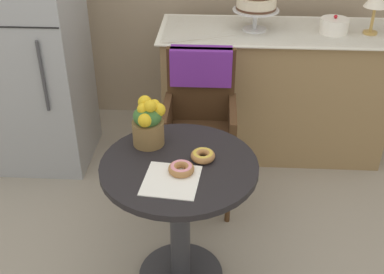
# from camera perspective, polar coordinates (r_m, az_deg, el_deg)

# --- Properties ---
(cafe_table) EXTENTS (0.72, 0.72, 0.72)m
(cafe_table) POSITION_cam_1_polar(r_m,az_deg,el_deg) (2.29, -1.48, -7.52)
(cafe_table) COLOR black
(cafe_table) RESTS_ON ground
(wicker_chair) EXTENTS (0.42, 0.45, 0.95)m
(wicker_chair) POSITION_cam_1_polar(r_m,az_deg,el_deg) (2.82, 0.97, 3.86)
(wicker_chair) COLOR #472D19
(wicker_chair) RESTS_ON ground
(paper_napkin) EXTENTS (0.26, 0.27, 0.00)m
(paper_napkin) POSITION_cam_1_polar(r_m,az_deg,el_deg) (2.06, -2.48, -5.17)
(paper_napkin) COLOR white
(paper_napkin) RESTS_ON cafe_table
(donut_front) EXTENTS (0.12, 0.12, 0.04)m
(donut_front) POSITION_cam_1_polar(r_m,az_deg,el_deg) (2.09, -1.29, -3.74)
(donut_front) COLOR #AD7542
(donut_front) RESTS_ON cafe_table
(donut_mid) EXTENTS (0.11, 0.11, 0.04)m
(donut_mid) POSITION_cam_1_polar(r_m,az_deg,el_deg) (2.18, 1.30, -2.18)
(donut_mid) COLOR #AD7542
(donut_mid) RESTS_ON cafe_table
(flower_vase) EXTENTS (0.16, 0.17, 0.24)m
(flower_vase) POSITION_cam_1_polar(r_m,az_deg,el_deg) (2.25, -5.22, 1.78)
(flower_vase) COLOR brown
(flower_vase) RESTS_ON cafe_table
(display_counter) EXTENTS (1.56, 0.62, 0.90)m
(display_counter) POSITION_cam_1_polar(r_m,az_deg,el_deg) (3.44, 9.50, 5.34)
(display_counter) COLOR #93754C
(display_counter) RESTS_ON ground
(tiered_cake_stand) EXTENTS (0.30, 0.30, 0.33)m
(tiered_cake_stand) POSITION_cam_1_polar(r_m,az_deg,el_deg) (3.19, 7.68, 15.88)
(tiered_cake_stand) COLOR silver
(tiered_cake_stand) RESTS_ON display_counter
(round_layer_cake) EXTENTS (0.18, 0.18, 0.12)m
(round_layer_cake) POSITION_cam_1_polar(r_m,az_deg,el_deg) (3.29, 16.54, 12.56)
(round_layer_cake) COLOR white
(round_layer_cake) RESTS_ON display_counter
(table_lamp) EXTENTS (0.15, 0.15, 0.28)m
(table_lamp) POSITION_cam_1_polar(r_m,az_deg,el_deg) (3.30, 21.08, 14.93)
(table_lamp) COLOR #B28C47
(table_lamp) RESTS_ON display_counter
(refrigerator) EXTENTS (0.64, 0.63, 1.70)m
(refrigerator) POSITION_cam_1_polar(r_m,az_deg,el_deg) (3.30, -18.75, 10.46)
(refrigerator) COLOR #9EA0A5
(refrigerator) RESTS_ON ground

